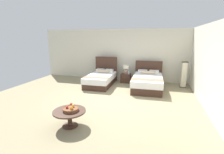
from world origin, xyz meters
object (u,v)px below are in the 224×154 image
object	(u,v)px
table_lamp	(126,68)
coffee_table	(70,114)
vase	(129,72)
bed_near_window	(101,79)
loose_apple	(71,104)
floor_lamp_corner	(184,75)
nightstand	(126,78)
fruit_bowl	(71,109)
bed_near_corner	(147,82)

from	to	relation	value
table_lamp	coffee_table	xyz separation A→B (m)	(-0.54, -4.72, -0.41)
vase	bed_near_window	bearing A→B (deg)	-150.05
loose_apple	floor_lamp_corner	bearing A→B (deg)	51.97
nightstand	coffee_table	distance (m)	4.73
vase	floor_lamp_corner	xyz separation A→B (m)	(2.57, -0.07, 0.05)
table_lamp	vase	distance (m)	0.25
nightstand	coffee_table	world-z (taller)	nightstand
bed_near_window	fruit_bowl	world-z (taller)	bed_near_window
bed_near_corner	nightstand	world-z (taller)	bed_near_corner
fruit_bowl	floor_lamp_corner	size ratio (longest dim) A/B	0.34
bed_near_window	coffee_table	size ratio (longest dim) A/B	2.55
nightstand	loose_apple	distance (m)	4.46
vase	loose_apple	world-z (taller)	vase
table_lamp	vase	size ratio (longest dim) A/B	2.43
bed_near_window	coffee_table	distance (m)	3.99
fruit_bowl	bed_near_corner	bearing A→B (deg)	67.41
table_lamp	coffee_table	size ratio (longest dim) A/B	0.53
fruit_bowl	loose_apple	distance (m)	0.32
table_lamp	fruit_bowl	distance (m)	4.75
vase	loose_apple	xyz separation A→B (m)	(-0.79, -4.37, -0.07)
bed_near_corner	floor_lamp_corner	world-z (taller)	floor_lamp_corner
floor_lamp_corner	loose_apple	bearing A→B (deg)	-128.03
coffee_table	floor_lamp_corner	distance (m)	5.64
floor_lamp_corner	bed_near_window	bearing A→B (deg)	-170.50
bed_near_corner	vase	distance (m)	1.25
table_lamp	coffee_table	distance (m)	4.77
nightstand	fruit_bowl	world-z (taller)	fruit_bowl
table_lamp	nightstand	bearing A→B (deg)	-90.00
fruit_bowl	loose_apple	size ratio (longest dim) A/B	4.95
bed_near_window	coffee_table	world-z (taller)	bed_near_window
vase	floor_lamp_corner	size ratio (longest dim) A/B	0.15
vase	coffee_table	size ratio (longest dim) A/B	0.22
nightstand	floor_lamp_corner	distance (m)	2.75
vase	fruit_bowl	xyz separation A→B (m)	(-0.65, -4.66, -0.07)
nightstand	loose_apple	world-z (taller)	loose_apple
bed_near_window	table_lamp	bearing A→B (deg)	35.40
table_lamp	loose_apple	size ratio (longest dim) A/B	5.31
floor_lamp_corner	vase	bearing A→B (deg)	178.43
floor_lamp_corner	fruit_bowl	bearing A→B (deg)	-125.08
bed_near_window	vase	bearing A→B (deg)	29.95
nightstand	floor_lamp_corner	size ratio (longest dim) A/B	0.41
floor_lamp_corner	table_lamp	bearing A→B (deg)	177.25
table_lamp	loose_apple	world-z (taller)	table_lamp
table_lamp	coffee_table	bearing A→B (deg)	-96.54
bed_near_window	vase	xyz separation A→B (m)	(1.22, 0.71, 0.24)
nightstand	bed_near_corner	bearing A→B (deg)	-33.72
table_lamp	floor_lamp_corner	bearing A→B (deg)	-2.75
bed_near_corner	vase	xyz separation A→B (m)	(-0.99, 0.72, 0.23)
bed_near_window	bed_near_corner	distance (m)	2.21
loose_apple	table_lamp	bearing A→B (deg)	81.74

